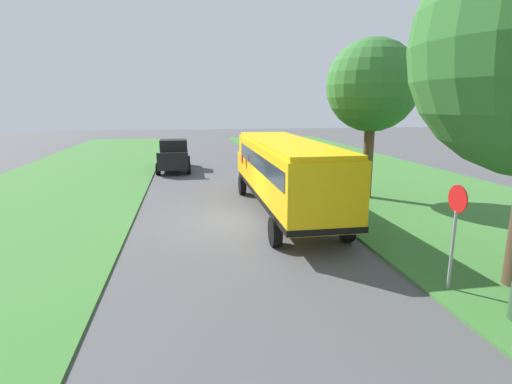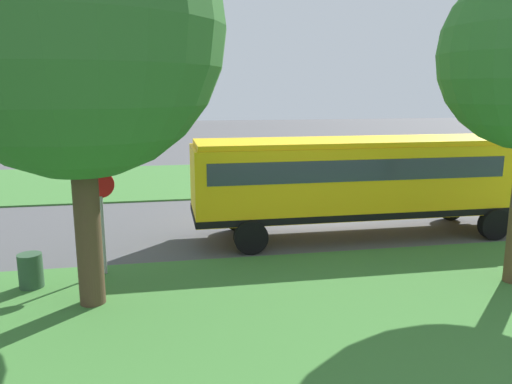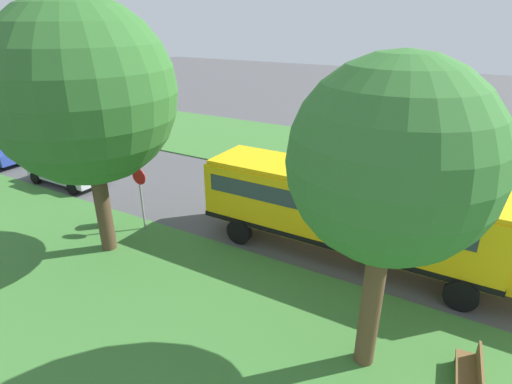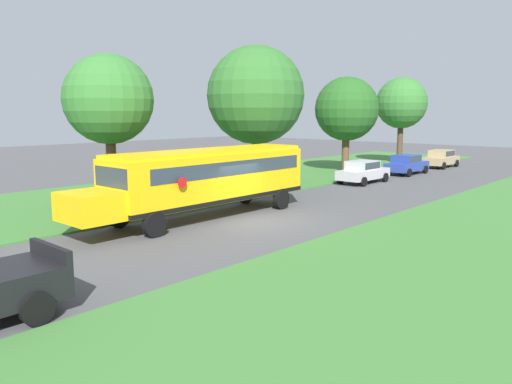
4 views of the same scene
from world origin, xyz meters
TOP-DOWN VIEW (x-y plane):
  - ground_plane at (0.00, 0.00)m, footprint 120.00×120.00m
  - grass_verge at (-10.00, 0.00)m, footprint 12.00×80.00m
  - grass_far_side at (9.00, 0.00)m, footprint 10.00×80.00m
  - school_bus at (-2.26, -0.91)m, footprint 2.84×12.42m
  - oak_tree_roadside_mid at (-6.53, 7.25)m, footprint 6.08×6.08m
  - stop_sign at (-4.60, 7.03)m, footprint 0.08×0.68m
  - trash_bin at (-5.21, 8.67)m, footprint 0.56×0.56m

SIDE VIEW (x-z plane):
  - ground_plane at x=0.00m, z-range 0.00..0.00m
  - grass_far_side at x=9.00m, z-range 0.00..0.07m
  - grass_verge at x=-10.00m, z-range 0.00..0.08m
  - trash_bin at x=-5.21m, z-range 0.00..0.90m
  - stop_sign at x=-4.60m, z-range 0.37..3.11m
  - school_bus at x=-2.26m, z-range 0.34..3.50m
  - oak_tree_roadside_mid at x=-6.53m, z-range 1.46..10.42m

